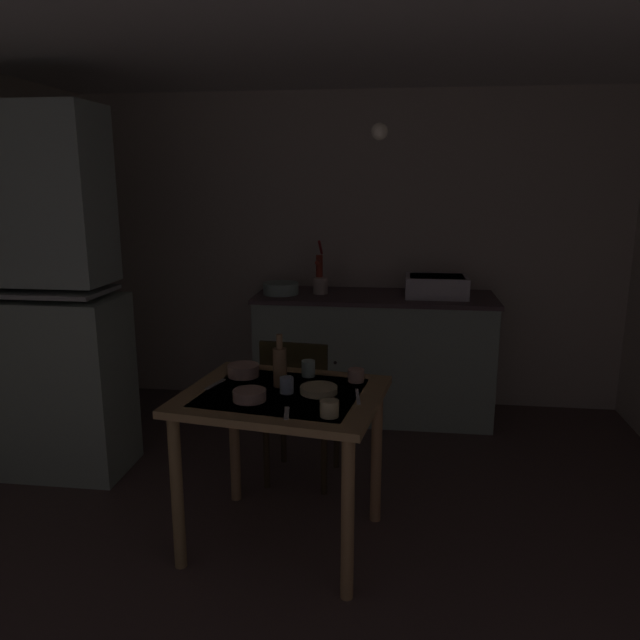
# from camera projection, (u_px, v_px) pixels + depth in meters

# --- Properties ---
(ground_plane) EXTENTS (5.20, 5.20, 0.00)m
(ground_plane) POSITION_uv_depth(u_px,v_px,m) (315.00, 520.00, 3.21)
(ground_plane) COLOR brown
(wall_back) EXTENTS (4.30, 0.10, 2.39)m
(wall_back) POSITION_uv_depth(u_px,v_px,m) (348.00, 251.00, 4.78)
(wall_back) COLOR beige
(wall_back) RESTS_ON ground
(ceiling_slab) EXTENTS (4.30, 3.81, 0.10)m
(ceiling_slab) POSITION_uv_depth(u_px,v_px,m) (313.00, 16.00, 2.66)
(ceiling_slab) COLOR silver
(hutch_cabinet) EXTENTS (0.87, 0.48, 2.15)m
(hutch_cabinet) POSITION_uv_depth(u_px,v_px,m) (45.00, 309.00, 3.57)
(hutch_cabinet) COLOR #A6BCAA
(hutch_cabinet) RESTS_ON ground
(counter_cabinet) EXTENTS (1.74, 0.64, 0.92)m
(counter_cabinet) POSITION_uv_depth(u_px,v_px,m) (374.00, 355.00, 4.56)
(counter_cabinet) COLOR #A6BCAA
(counter_cabinet) RESTS_ON ground
(sink_basin) EXTENTS (0.44, 0.34, 0.15)m
(sink_basin) POSITION_uv_depth(u_px,v_px,m) (436.00, 286.00, 4.39)
(sink_basin) COLOR white
(sink_basin) RESTS_ON counter_cabinet
(hand_pump) EXTENTS (0.05, 0.27, 0.39)m
(hand_pump) POSITION_uv_depth(u_px,v_px,m) (319.00, 270.00, 4.52)
(hand_pump) COLOR maroon
(hand_pump) RESTS_ON counter_cabinet
(mixing_bowl_counter) EXTENTS (0.26, 0.26, 0.09)m
(mixing_bowl_counter) POSITION_uv_depth(u_px,v_px,m) (281.00, 288.00, 4.49)
(mixing_bowl_counter) COLOR #ADD1C1
(mixing_bowl_counter) RESTS_ON counter_cabinet
(stoneware_crock) EXTENTS (0.11, 0.11, 0.12)m
(stoneware_crock) POSITION_uv_depth(u_px,v_px,m) (320.00, 286.00, 4.50)
(stoneware_crock) COLOR beige
(stoneware_crock) RESTS_ON counter_cabinet
(dining_table) EXTENTS (1.01, 0.88, 0.78)m
(dining_table) POSITION_uv_depth(u_px,v_px,m) (282.00, 417.00, 2.87)
(dining_table) COLOR tan
(dining_table) RESTS_ON ground
(chair_far_side) EXTENTS (0.44, 0.44, 0.88)m
(chair_far_side) POSITION_uv_depth(u_px,v_px,m) (299.00, 407.00, 3.51)
(chair_far_side) COLOR #362918
(chair_far_side) RESTS_ON ground
(serving_bowl_wide) EXTENTS (0.17, 0.17, 0.03)m
(serving_bowl_wide) POSITION_uv_depth(u_px,v_px,m) (319.00, 390.00, 2.84)
(serving_bowl_wide) COLOR beige
(serving_bowl_wide) RESTS_ON dining_table
(soup_bowl_small) EXTENTS (0.16, 0.16, 0.06)m
(soup_bowl_small) POSITION_uv_depth(u_px,v_px,m) (244.00, 370.00, 3.08)
(soup_bowl_small) COLOR tan
(soup_bowl_small) RESTS_ON dining_table
(sauce_dish) EXTENTS (0.15, 0.15, 0.05)m
(sauce_dish) POSITION_uv_depth(u_px,v_px,m) (249.00, 395.00, 2.74)
(sauce_dish) COLOR tan
(sauce_dish) RESTS_ON dining_table
(mug_dark) EXTENTS (0.08, 0.08, 0.06)m
(mug_dark) POSITION_uv_depth(u_px,v_px,m) (356.00, 375.00, 2.99)
(mug_dark) COLOR tan
(mug_dark) RESTS_ON dining_table
(mug_tall) EXTENTS (0.08, 0.08, 0.07)m
(mug_tall) POSITION_uv_depth(u_px,v_px,m) (329.00, 408.00, 2.55)
(mug_tall) COLOR beige
(mug_tall) RESTS_ON dining_table
(teacup_cream) EXTENTS (0.07, 0.07, 0.08)m
(teacup_cream) POSITION_uv_depth(u_px,v_px,m) (308.00, 368.00, 3.07)
(teacup_cream) COLOR #ADD1C1
(teacup_cream) RESTS_ON dining_table
(teacup_mint) EXTENTS (0.06, 0.06, 0.07)m
(teacup_mint) POSITION_uv_depth(u_px,v_px,m) (287.00, 385.00, 2.83)
(teacup_mint) COLOR #9EB2C6
(teacup_mint) RESTS_ON dining_table
(glass_bottle) EXTENTS (0.07, 0.07, 0.26)m
(glass_bottle) POSITION_uv_depth(u_px,v_px,m) (280.00, 366.00, 2.91)
(glass_bottle) COLOR olive
(glass_bottle) RESTS_ON dining_table
(table_knife) EXTENTS (0.04, 0.20, 0.00)m
(table_knife) POSITION_uv_depth(u_px,v_px,m) (358.00, 397.00, 2.78)
(table_knife) COLOR silver
(table_knife) RESTS_ON dining_table
(teaspoon_near_bowl) EXTENTS (0.04, 0.14, 0.00)m
(teaspoon_near_bowl) POSITION_uv_depth(u_px,v_px,m) (287.00, 413.00, 2.59)
(teaspoon_near_bowl) COLOR beige
(teaspoon_near_bowl) RESTS_ON dining_table
(teaspoon_by_cup) EXTENTS (0.06, 0.16, 0.00)m
(teaspoon_by_cup) POSITION_uv_depth(u_px,v_px,m) (215.00, 384.00, 2.95)
(teaspoon_by_cup) COLOR beige
(teaspoon_by_cup) RESTS_ON dining_table
(pendant_bulb) EXTENTS (0.08, 0.08, 0.08)m
(pendant_bulb) POSITION_uv_depth(u_px,v_px,m) (380.00, 132.00, 2.77)
(pendant_bulb) COLOR #F9EFCC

